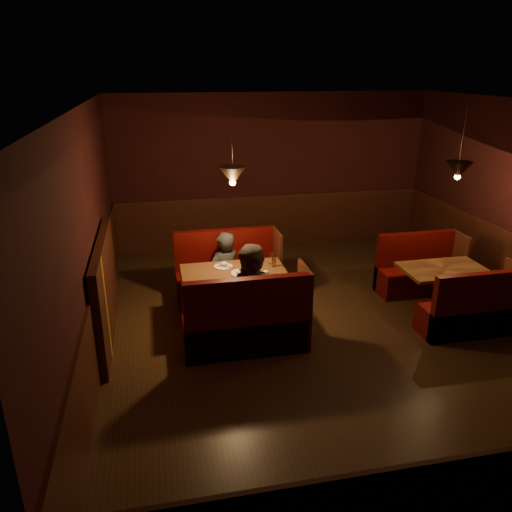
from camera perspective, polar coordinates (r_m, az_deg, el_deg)
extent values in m
cube|color=#3F2A17|center=(6.93, 8.53, -8.08)|extent=(6.00, 7.00, 0.01)
cube|color=black|center=(6.10, 10.03, 16.65)|extent=(6.00, 7.00, 0.01)
cube|color=black|center=(9.62, 1.84, 9.61)|extent=(6.00, 0.01, 2.90)
cube|color=black|center=(6.01, -18.67, 1.62)|extent=(0.01, 7.00, 2.90)
cube|color=#422316|center=(9.82, 1.81, 4.13)|extent=(6.00, 0.04, 1.00)
cube|color=#422316|center=(4.19, 26.77, -24.07)|extent=(6.00, 0.04, 1.00)
cube|color=#422316|center=(6.37, -17.47, -6.46)|extent=(0.04, 7.00, 1.00)
cube|color=#422316|center=(6.66, -16.82, -3.73)|extent=(0.10, 2.20, 1.30)
cube|color=gold|center=(6.16, -16.70, -5.78)|extent=(0.01, 0.12, 1.30)
cylinder|color=#333333|center=(6.23, -2.77, 12.80)|extent=(0.01, 0.01, 0.80)
cone|color=black|center=(6.30, -2.71, 9.20)|extent=(0.34, 0.34, 0.22)
sphere|color=#FFBF72|center=(6.32, -2.69, 8.40)|extent=(0.08, 0.08, 0.08)
cylinder|color=#333333|center=(7.08, 22.57, 12.25)|extent=(0.01, 0.01, 0.80)
cone|color=black|center=(7.14, 22.13, 9.09)|extent=(0.34, 0.34, 0.22)
sphere|color=#FFBF72|center=(7.16, 22.03, 8.39)|extent=(0.08, 0.08, 0.08)
cube|color=brown|center=(6.69, -2.52, -2.00)|extent=(1.40, 0.85, 0.05)
cylinder|color=#422316|center=(6.85, -2.47, -4.89)|extent=(0.14, 0.14, 0.70)
cylinder|color=#422316|center=(6.99, -2.43, -7.32)|extent=(0.56, 0.56, 0.04)
cylinder|color=silver|center=(6.60, -1.66, -2.01)|extent=(0.28, 0.28, 0.02)
cube|color=black|center=(6.62, -1.57, -1.69)|extent=(0.09, 0.08, 0.03)
ellipsoid|color=silver|center=(6.54, -2.01, -1.87)|extent=(0.07, 0.07, 0.06)
cube|color=tan|center=(6.48, -1.36, -2.21)|extent=(0.08, 0.05, 0.03)
cylinder|color=silver|center=(6.50, -1.79, -2.26)|extent=(0.11, 0.08, 0.01)
cylinder|color=silver|center=(6.84, -3.77, -1.21)|extent=(0.26, 0.26, 0.01)
ellipsoid|color=beige|center=(6.85, -3.68, -0.88)|extent=(0.10, 0.10, 0.05)
cube|color=silver|center=(6.80, -3.65, -1.26)|extent=(0.18, 0.11, 0.00)
cylinder|color=white|center=(6.69, -0.20, -1.36)|extent=(0.05, 0.05, 0.08)
cylinder|color=white|center=(6.93, 1.76, -0.28)|extent=(0.08, 0.08, 0.15)
cylinder|color=white|center=(6.53, 1.81, -1.64)|extent=(0.08, 0.08, 0.15)
cylinder|color=#47230F|center=(6.83, 2.07, -0.57)|extent=(0.06, 0.06, 0.16)
cylinder|color=#47230F|center=(6.79, 2.08, 0.33)|extent=(0.03, 0.03, 0.07)
ellipsoid|color=white|center=(6.61, 1.12, -1.84)|extent=(0.11, 0.11, 0.04)
cube|color=black|center=(7.55, -3.35, -3.41)|extent=(1.50, 0.55, 0.45)
cube|color=black|center=(7.63, -3.64, -0.71)|extent=(1.50, 0.12, 1.05)
cube|color=#422316|center=(7.57, 2.36, -0.86)|extent=(0.04, 0.55, 1.05)
cube|color=black|center=(6.27, -1.36, -8.73)|extent=(1.50, 0.55, 0.45)
cube|color=black|center=(5.94, -1.00, -7.21)|extent=(1.50, 0.12, 1.05)
cube|color=#422316|center=(6.30, 5.54, -5.62)|extent=(0.04, 0.55, 1.05)
cube|color=brown|center=(7.52, 20.69, -1.46)|extent=(1.17, 0.75, 0.04)
cylinder|color=#422316|center=(7.64, 20.38, -3.75)|extent=(0.12, 0.12, 0.62)
cylinder|color=#422316|center=(7.76, 20.11, -5.70)|extent=(0.49, 0.49, 0.04)
cube|color=black|center=(8.18, 18.00, -2.67)|extent=(1.26, 0.48, 0.40)
cube|color=black|center=(8.24, 17.58, -0.48)|extent=(1.26, 0.11, 0.92)
cube|color=#422316|center=(8.42, 22.05, -0.59)|extent=(0.04, 0.48, 0.92)
cube|color=black|center=(7.22, 22.87, -6.56)|extent=(1.26, 0.48, 0.40)
cube|color=black|center=(6.97, 24.02, -5.30)|extent=(1.26, 0.11, 0.92)
imported|color=#2A2A2F|center=(7.26, -3.66, -0.10)|extent=(0.62, 0.53, 1.46)
imported|color=#3F3835|center=(6.19, -0.17, -2.97)|extent=(0.96, 0.85, 1.64)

